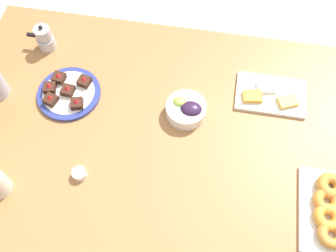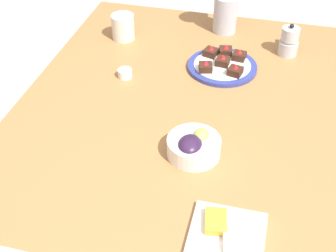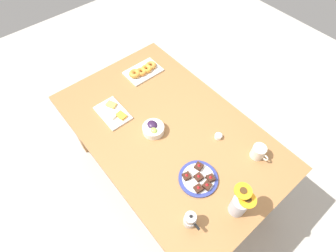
% 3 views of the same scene
% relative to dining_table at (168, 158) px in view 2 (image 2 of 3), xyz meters
% --- Properties ---
extents(dining_table, '(1.60, 1.00, 0.74)m').
position_rel_dining_table_xyz_m(dining_table, '(0.00, 0.00, 0.00)').
color(dining_table, '#9E6B3D').
rests_on(dining_table, ground_plane).
extents(coffee_mug, '(0.12, 0.08, 0.09)m').
position_rel_dining_table_xyz_m(coffee_mug, '(0.52, 0.30, 0.13)').
color(coffee_mug, beige).
rests_on(coffee_mug, dining_table).
extents(grape_bowl, '(0.15, 0.15, 0.07)m').
position_rel_dining_table_xyz_m(grape_bowl, '(-0.05, -0.08, 0.12)').
color(grape_bowl, white).
rests_on(grape_bowl, dining_table).
extents(cheese_platter, '(0.26, 0.17, 0.03)m').
position_rel_dining_table_xyz_m(cheese_platter, '(-0.35, -0.21, 0.10)').
color(cheese_platter, white).
rests_on(cheese_platter, dining_table).
extents(jam_cup_honey, '(0.05, 0.05, 0.03)m').
position_rel_dining_table_xyz_m(jam_cup_honey, '(0.26, 0.22, 0.10)').
color(jam_cup_honey, white).
rests_on(jam_cup_honey, dining_table).
extents(dessert_plate, '(0.24, 0.24, 0.05)m').
position_rel_dining_table_xyz_m(dessert_plate, '(0.40, -0.09, 0.10)').
color(dessert_plate, navy).
rests_on(dessert_plate, dining_table).
extents(flower_vase, '(0.13, 0.09, 0.25)m').
position_rel_dining_table_xyz_m(flower_vase, '(0.67, -0.06, 0.17)').
color(flower_vase, '#B2B2BC').
rests_on(flower_vase, dining_table).
extents(moka_pot, '(0.11, 0.07, 0.12)m').
position_rel_dining_table_xyz_m(moka_pot, '(0.55, -0.30, 0.13)').
color(moka_pot, '#B7B7BC').
rests_on(moka_pot, dining_table).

